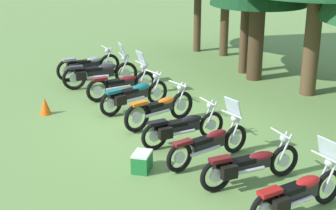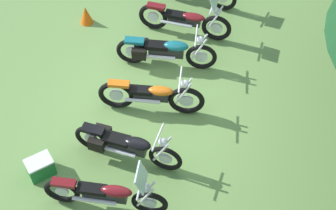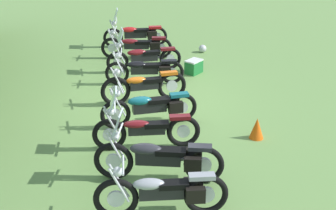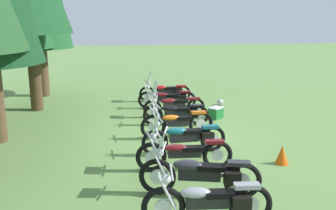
{
  "view_description": "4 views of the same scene",
  "coord_description": "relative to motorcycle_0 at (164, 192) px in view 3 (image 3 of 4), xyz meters",
  "views": [
    {
      "loc": [
        10.27,
        -6.74,
        4.93
      ],
      "look_at": [
        0.77,
        -0.24,
        0.83
      ],
      "focal_mm": 53.93,
      "sensor_mm": 36.0,
      "label": 1
    },
    {
      "loc": [
        6.73,
        1.67,
        8.4
      ],
      "look_at": [
        0.31,
        0.44,
        0.59
      ],
      "focal_mm": 54.22,
      "sensor_mm": 36.0,
      "label": 2
    },
    {
      "loc": [
        -11.96,
        1.53,
        5.1
      ],
      "look_at": [
        -1.47,
        -0.34,
        0.52
      ],
      "focal_mm": 54.0,
      "sensor_mm": 36.0,
      "label": 3
    },
    {
      "loc": [
        -10.59,
        1.95,
        3.51
      ],
      "look_at": [
        1.24,
        0.12,
        0.73
      ],
      "focal_mm": 40.02,
      "sensor_mm": 36.0,
      "label": 4
    }
  ],
  "objects": [
    {
      "name": "picnic_cooler",
      "position": [
        6.91,
        -2.09,
        -0.26
      ],
      "size": [
        0.6,
        0.61,
        0.41
      ],
      "color": "#1E7233",
      "rests_on": "ground_plane"
    },
    {
      "name": "motorcycle_0",
      "position": [
        0.0,
        0.0,
        0.0
      ],
      "size": [
        0.66,
        2.26,
        1.03
      ],
      "rotation": [
        0.0,
        0.0,
        1.48
      ],
      "color": "black",
      "rests_on": "ground_plane"
    },
    {
      "name": "motorcycle_2",
      "position": [
        2.45,
        -0.02,
        -0.01
      ],
      "size": [
        0.66,
        2.29,
        1.37
      ],
      "rotation": [
        0.0,
        0.0,
        1.49
      ],
      "color": "black",
      "rests_on": "ground_plane"
    },
    {
      "name": "ground_plane",
      "position": [
        4.94,
        -0.36,
        -0.46
      ],
      "size": [
        80.0,
        80.0,
        0.0
      ],
      "primitive_type": "plane",
      "color": "#6B934C"
    },
    {
      "name": "motorcycle_1",
      "position": [
        1.12,
        -0.11,
        0.03
      ],
      "size": [
        0.95,
        2.4,
        1.39
      ],
      "rotation": [
        0.0,
        0.0,
        1.31
      ],
      "color": "black",
      "rests_on": "ground_plane"
    },
    {
      "name": "motorcycle_7",
      "position": [
        8.63,
        -0.63,
        -0.03
      ],
      "size": [
        0.8,
        2.28,
        1.0
      ],
      "rotation": [
        0.0,
        0.0,
        1.39
      ],
      "color": "black",
      "rests_on": "ground_plane"
    },
    {
      "name": "traffic_cone",
      "position": [
        2.49,
        -2.51,
        -0.22
      ],
      "size": [
        0.32,
        0.32,
        0.48
      ],
      "primitive_type": "cone",
      "color": "#EA590F",
      "rests_on": "ground_plane"
    },
    {
      "name": "dropped_helmet",
      "position": [
        8.91,
        -2.85,
        -0.34
      ],
      "size": [
        0.26,
        0.26,
        0.26
      ],
      "primitive_type": "sphere",
      "color": "silver",
      "rests_on": "ground_plane"
    },
    {
      "name": "motorcycle_3",
      "position": [
        3.59,
        -0.31,
        -0.01
      ],
      "size": [
        0.69,
        2.29,
        1.01
      ],
      "rotation": [
        0.0,
        0.0,
        1.64
      ],
      "color": "black",
      "rests_on": "ground_plane"
    },
    {
      "name": "motorcycle_6",
      "position": [
        7.38,
        -0.62,
        -0.01
      ],
      "size": [
        0.66,
        2.29,
        1.34
      ],
      "rotation": [
        0.0,
        0.0,
        1.61
      ],
      "color": "black",
      "rests_on": "ground_plane"
    },
    {
      "name": "motorcycle_5",
      "position": [
        6.26,
        -0.57,
        -0.02
      ],
      "size": [
        0.74,
        2.21,
        0.99
      ],
      "rotation": [
        0.0,
        0.0,
        1.45
      ],
      "color": "black",
      "rests_on": "ground_plane"
    },
    {
      "name": "motorcycle_4",
      "position": [
        4.95,
        -0.32,
        -0.01
      ],
      "size": [
        0.7,
        2.24,
        1.04
      ],
      "rotation": [
        0.0,
        0.0,
        1.65
      ],
      "color": "black",
      "rests_on": "ground_plane"
    },
    {
      "name": "motorcycle_8",
      "position": [
        9.98,
        -0.72,
        -0.0
      ],
      "size": [
        0.71,
        2.23,
        1.35
      ],
      "rotation": [
        0.0,
        0.0,
        1.52
      ],
      "color": "black",
      "rests_on": "ground_plane"
    }
  ]
}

